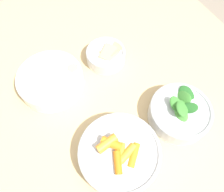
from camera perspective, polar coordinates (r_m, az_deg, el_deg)
ground_plane at (r=1.34m, az=-2.53°, el=-13.96°), size 10.00×10.00×0.00m
dining_table at (r=0.76m, az=-4.36°, el=-0.98°), size 1.02×1.05×0.73m
bowl_carrots at (r=0.55m, az=1.95°, el=-14.64°), size 0.20×0.20×0.07m
bowl_greens at (r=0.61m, az=17.28°, el=-4.01°), size 0.16×0.16×0.09m
bowl_beans_hotdog at (r=0.66m, az=-15.65°, el=3.95°), size 0.19×0.19×0.05m
bowl_cookies at (r=0.70m, az=-1.60°, el=10.72°), size 0.12×0.12×0.05m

